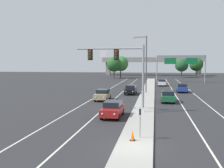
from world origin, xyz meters
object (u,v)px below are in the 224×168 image
at_px(car_oncoming_red, 113,109).
at_px(tree_far_left_a, 121,64).
at_px(median_sign_post, 140,118).
at_px(traffic_cone_median_nose, 132,135).
at_px(car_receding_white, 162,82).
at_px(tree_far_left_b, 114,64).
at_px(car_oncoming_black, 131,89).
at_px(street_lamp_median, 145,61).
at_px(car_oncoming_tan, 103,95).
at_px(tree_far_right_b, 182,65).
at_px(car_receding_green, 168,96).
at_px(tree_far_right_a, 196,64).
at_px(highway_sign_gantry, 181,60).
at_px(car_receding_blue, 182,88).
at_px(overhead_signal_mast, 121,64).

xyz_separation_m(car_oncoming_red, tree_far_left_a, (-7.86, 66.65, 4.30)).
xyz_separation_m(median_sign_post, traffic_cone_median_nose, (-0.46, -0.76, -1.08)).
relative_size(car_receding_white, tree_far_left_b, 0.60).
height_order(car_oncoming_black, tree_far_left_a, tree_far_left_a).
distance_m(street_lamp_median, traffic_cone_median_nose, 30.37).
distance_m(car_oncoming_tan, tree_far_left_a, 55.53).
distance_m(car_oncoming_black, tree_far_right_b, 55.91).
bearing_deg(traffic_cone_median_nose, car_receding_green, 80.50).
bearing_deg(median_sign_post, car_oncoming_black, 96.55).
xyz_separation_m(car_receding_white, tree_far_left_a, (-13.60, 29.49, 4.30)).
bearing_deg(tree_far_right_a, highway_sign_gantry, -106.28).
bearing_deg(street_lamp_median, car_receding_blue, 20.64).
distance_m(overhead_signal_mast, car_receding_blue, 23.58).
bearing_deg(traffic_cone_median_nose, tree_far_right_b, 82.38).
height_order(median_sign_post, traffic_cone_median_nose, median_sign_post).
xyz_separation_m(car_oncoming_black, highway_sign_gantry, (11.05, 29.92, 5.34)).
xyz_separation_m(street_lamp_median, car_oncoming_black, (-2.30, -2.14, -4.97)).
xyz_separation_m(car_oncoming_tan, tree_far_right_a, (22.70, 66.39, 3.99)).
relative_size(car_oncoming_tan, tree_far_left_a, 0.57).
bearing_deg(car_oncoming_tan, overhead_signal_mast, -66.63).
distance_m(overhead_signal_mast, tree_far_right_b, 72.16).
distance_m(car_oncoming_tan, tree_far_right_a, 70.28).
bearing_deg(tree_far_left_a, car_receding_white, -65.24).
relative_size(overhead_signal_mast, car_receding_white, 1.65).
bearing_deg(car_oncoming_tan, street_lamp_median, 60.95).
relative_size(median_sign_post, street_lamp_median, 0.22).
bearing_deg(car_receding_blue, car_receding_green, -103.51).
xyz_separation_m(tree_far_right_b, tree_far_left_b, (-23.49, -9.12, 0.32)).
relative_size(car_oncoming_red, tree_far_right_a, 0.61).
bearing_deg(traffic_cone_median_nose, street_lamp_median, 90.64).
distance_m(tree_far_right_b, tree_far_left_b, 25.20).
bearing_deg(car_oncoming_black, median_sign_post, -83.45).
bearing_deg(car_receding_white, tree_far_left_b, 119.70).
relative_size(overhead_signal_mast, car_receding_blue, 1.64).
relative_size(median_sign_post, car_oncoming_black, 0.49).
xyz_separation_m(overhead_signal_mast, car_receding_blue, (8.54, 21.52, -4.52)).
bearing_deg(overhead_signal_mast, car_receding_white, 81.43).
relative_size(overhead_signal_mast, tree_far_left_a, 0.95).
relative_size(tree_far_right_b, tree_far_left_b, 0.94).
relative_size(street_lamp_median, car_receding_blue, 2.22).
relative_size(car_receding_green, traffic_cone_median_nose, 6.07).
bearing_deg(traffic_cone_median_nose, highway_sign_gantry, 81.70).
relative_size(street_lamp_median, car_receding_green, 2.23).
xyz_separation_m(car_oncoming_tan, car_oncoming_black, (3.34, 8.02, 0.00)).
xyz_separation_m(car_oncoming_red, car_receding_blue, (9.07, 24.15, 0.00)).
xyz_separation_m(median_sign_post, tree_far_left_b, (-12.99, 71.99, 3.28)).
xyz_separation_m(overhead_signal_mast, traffic_cone_median_nose, (2.16, -10.91, -4.83)).
bearing_deg(median_sign_post, car_receding_blue, 79.42).
distance_m(tree_far_right_a, tree_far_left_a, 29.50).
height_order(car_oncoming_tan, car_receding_green, same).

